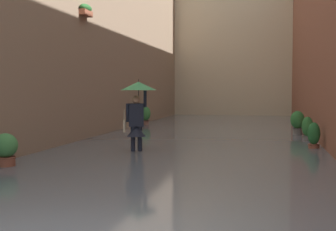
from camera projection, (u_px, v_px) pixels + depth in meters
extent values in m
plane|color=gray|center=(206.00, 139.00, 16.93)|extent=(64.91, 64.91, 0.00)
cube|color=slate|center=(206.00, 136.00, 16.93)|extent=(8.12, 31.96, 0.15)
cube|color=gray|center=(86.00, 17.00, 17.61)|extent=(1.80, 29.96, 8.98)
cube|color=#9E563D|center=(86.00, 13.00, 14.98)|extent=(0.20, 0.70, 0.18)
ellipsoid|color=#2D7033|center=(86.00, 8.00, 14.97)|extent=(0.28, 0.76, 0.24)
cube|color=beige|center=(233.00, 14.00, 30.14)|extent=(10.92, 1.80, 13.28)
cube|color=#4C4233|center=(133.00, 155.00, 12.33)|extent=(0.16, 0.26, 0.10)
cylinder|color=#1E2333|center=(133.00, 140.00, 12.31)|extent=(0.15, 0.15, 0.70)
cube|color=#4C4233|center=(140.00, 155.00, 12.34)|extent=(0.16, 0.26, 0.10)
cylinder|color=#1E2333|center=(140.00, 140.00, 12.32)|extent=(0.15, 0.15, 0.70)
cube|color=#1E2333|center=(136.00, 115.00, 12.28)|extent=(0.42, 0.30, 0.60)
cone|color=#1E2333|center=(136.00, 131.00, 12.30)|extent=(0.60, 0.60, 0.28)
sphere|color=tan|center=(136.00, 100.00, 12.25)|extent=(0.22, 0.22, 0.22)
cylinder|color=#1E2333|center=(145.00, 99.00, 12.26)|extent=(0.10, 0.10, 0.44)
cylinder|color=#1E2333|center=(128.00, 113.00, 12.27)|extent=(0.10, 0.10, 0.48)
cylinder|color=black|center=(139.00, 95.00, 12.25)|extent=(0.02, 0.02, 0.46)
cone|color=#338C4C|center=(139.00, 86.00, 12.24)|extent=(0.95, 0.95, 0.22)
cylinder|color=black|center=(139.00, 81.00, 12.23)|extent=(0.01, 0.01, 0.08)
cube|color=beige|center=(124.00, 126.00, 12.26)|extent=(0.13, 0.29, 0.32)
torus|color=beige|center=(124.00, 115.00, 12.25)|extent=(0.09, 0.30, 0.30)
cylinder|color=#66605B|center=(297.00, 134.00, 16.87)|extent=(0.33, 0.33, 0.37)
torus|color=#56524E|center=(297.00, 129.00, 16.86)|extent=(0.36, 0.36, 0.04)
ellipsoid|color=#2D7033|center=(298.00, 120.00, 16.84)|extent=(0.51, 0.51, 0.63)
cylinder|color=brown|center=(314.00, 149.00, 12.94)|extent=(0.29, 0.29, 0.25)
torus|color=brown|center=(314.00, 145.00, 12.94)|extent=(0.32, 0.32, 0.04)
ellipsoid|color=#23602D|center=(314.00, 133.00, 12.92)|extent=(0.34, 0.34, 0.61)
cylinder|color=brown|center=(6.00, 165.00, 9.90)|extent=(0.39, 0.39, 0.33)
torus|color=brown|center=(6.00, 157.00, 9.89)|extent=(0.43, 0.43, 0.04)
ellipsoid|color=#428947|center=(5.00, 145.00, 9.88)|extent=(0.52, 0.52, 0.51)
cylinder|color=brown|center=(145.00, 124.00, 21.71)|extent=(0.34, 0.34, 0.33)
torus|color=brown|center=(145.00, 121.00, 21.70)|extent=(0.37, 0.37, 0.04)
ellipsoid|color=#387F3D|center=(145.00, 114.00, 21.69)|extent=(0.48, 0.48, 0.66)
cylinder|color=#66605B|center=(307.00, 140.00, 15.11)|extent=(0.29, 0.29, 0.27)
torus|color=#56524E|center=(307.00, 136.00, 15.10)|extent=(0.33, 0.33, 0.04)
ellipsoid|color=#2D7033|center=(308.00, 126.00, 15.09)|extent=(0.37, 0.37, 0.63)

